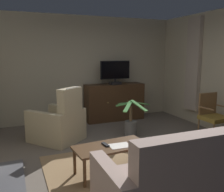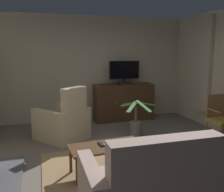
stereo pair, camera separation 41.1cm
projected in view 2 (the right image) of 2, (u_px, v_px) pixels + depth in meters
name	position (u px, v px, depth m)	size (l,w,h in m)	color
ground_plane	(127.00, 163.00, 4.04)	(5.67, 6.24, 0.04)	#665B51
wall_back	(91.00, 69.00, 6.52)	(5.67, 0.10, 2.70)	#B2A88E
curtain_panel_far	(205.00, 65.00, 5.89)	(0.10, 0.44, 2.26)	#B2A393
rug_central	(134.00, 173.00, 3.67)	(2.62, 2.19, 0.01)	#8E704C
tv_cabinet	(123.00, 103.00, 6.56)	(1.55, 0.50, 0.96)	black
television	(124.00, 72.00, 6.37)	(0.80, 0.20, 0.60)	black
coffee_table	(107.00, 148.00, 3.61)	(1.12, 0.60, 0.43)	#4C331E
tv_remote	(101.00, 144.00, 3.61)	(0.17, 0.05, 0.02)	black
folded_newspaper	(115.00, 146.00, 3.57)	(0.30, 0.22, 0.01)	silver
sofa_floral	(152.00, 191.00, 2.57)	(1.40, 0.87, 1.01)	#A3897F
armchair_in_far_corner	(63.00, 123.00, 5.08)	(1.20, 1.22, 1.12)	tan
side_chair_nearest_door	(221.00, 117.00, 4.87)	(0.51, 0.48, 0.94)	olive
potted_plant_leafy_by_curtain	(136.00, 125.00, 5.23)	(0.79, 0.77, 0.79)	slate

